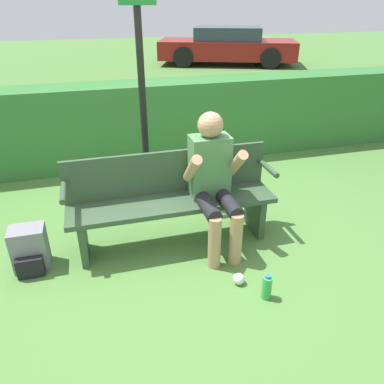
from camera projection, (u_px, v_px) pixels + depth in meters
ground_plane at (174, 242)px, 3.56m from camera, size 40.00×40.00×0.00m
hedge_back at (139, 123)px, 5.09m from camera, size 12.00×0.56×1.08m
park_bench at (171, 197)px, 3.40m from camera, size 1.87×0.41×0.85m
person_seated at (213, 177)px, 3.27m from camera, size 0.48×0.64×1.22m
backpack at (30, 250)px, 3.15m from camera, size 0.28×0.28×0.38m
water_bottle at (267, 287)px, 2.86m from camera, size 0.08×0.08×0.21m
signpost at (142, 89)px, 3.70m from camera, size 0.34×0.09×2.26m
parked_car at (227, 46)px, 12.62m from camera, size 4.83×3.23×1.20m
litter_crumple at (239, 279)px, 3.02m from camera, size 0.09×0.09×0.09m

